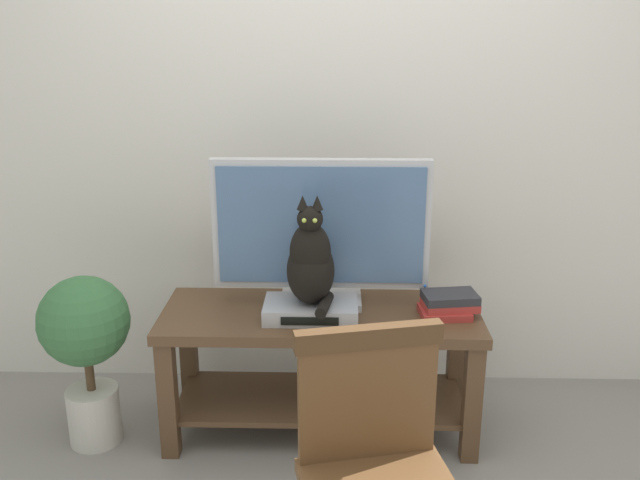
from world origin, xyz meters
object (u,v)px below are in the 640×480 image
cat (311,262)px  wooden_chair (377,466)px  media_box (311,310)px  tv_stand (320,349)px  tv (321,230)px  potted_plant (86,340)px  book_stack (448,304)px

cat → wooden_chair: bearing=-77.0°
media_box → cat: (0.00, -0.01, 0.21)m
media_box → cat: size_ratio=0.83×
tv_stand → media_box: size_ratio=3.48×
tv → potted_plant: tv is taller
cat → book_stack: 0.59m
tv → media_box: tv is taller
tv → book_stack: (0.52, -0.11, -0.28)m
wooden_chair → cat: bearing=103.0°
cat → potted_plant: (-0.91, -0.04, -0.33)m
cat → book_stack: bearing=4.8°
wooden_chair → potted_plant: bearing=141.4°
tv → wooden_chair: size_ratio=0.99×
cat → book_stack: cat is taller
media_box → potted_plant: bearing=-176.7°
tv → potted_plant: bearing=-168.3°
tv_stand → tv: size_ratio=1.47×
potted_plant → book_stack: bearing=3.4°
book_stack → tv: bearing=168.1°
tv → cat: bearing=-103.3°
tv_stand → wooden_chair: size_ratio=1.45×
cat → book_stack: (0.56, 0.05, -0.19)m
wooden_chair → media_box: bearing=102.9°
media_box → cat: bearing=-84.9°
book_stack → potted_plant: size_ratio=0.33×
tv_stand → cat: bearing=-118.0°
potted_plant → cat: bearing=2.5°
media_box → cat: 0.21m
tv_stand → cat: 0.42m
media_box → potted_plant: 0.92m
wooden_chair → tv: bearing=99.3°
tv_stand → potted_plant: bearing=-173.4°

